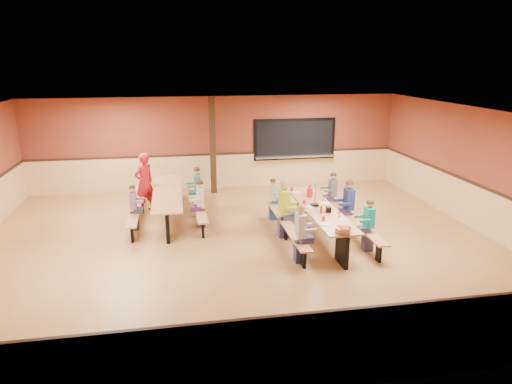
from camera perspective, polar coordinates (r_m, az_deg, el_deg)
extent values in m
plane|color=#976539|center=(10.65, -2.08, -6.56)|extent=(12.00, 12.00, 0.00)
cube|color=brown|center=(15.01, -4.87, 6.15)|extent=(12.00, 0.04, 3.00)
cube|color=brown|center=(5.57, 5.27, -12.03)|extent=(12.00, 0.04, 3.00)
cube|color=brown|center=(12.47, 26.32, 2.39)|extent=(0.04, 10.00, 3.00)
cube|color=white|center=(9.88, -2.26, 9.69)|extent=(12.00, 10.00, 0.04)
cube|color=black|center=(15.43, 4.86, 6.61)|extent=(2.60, 0.06, 1.20)
cube|color=silver|center=(15.45, 4.89, 4.47)|extent=(2.70, 0.28, 0.06)
cube|color=black|center=(14.41, -5.43, 5.70)|extent=(0.18, 0.18, 3.00)
cube|color=#BE7C4B|center=(10.94, 7.97, -2.06)|extent=(0.75, 3.60, 0.04)
cube|color=black|center=(9.70, 10.70, -6.97)|extent=(0.08, 0.60, 0.70)
cube|color=black|center=(12.46, 5.72, -1.47)|extent=(0.08, 0.60, 0.70)
cube|color=#BE7C4B|center=(10.81, 3.74, -3.77)|extent=(0.26, 3.60, 0.04)
cube|color=black|center=(10.89, 3.71, -4.88)|extent=(0.06, 0.18, 0.41)
cube|color=#BE7C4B|center=(11.30, 11.90, -3.18)|extent=(0.26, 3.60, 0.04)
cube|color=black|center=(11.38, 11.83, -4.25)|extent=(0.06, 0.18, 0.41)
cube|color=#BE7C4B|center=(12.36, -11.03, -0.05)|extent=(0.75, 3.60, 0.04)
cube|color=black|center=(11.00, -10.99, -4.14)|extent=(0.08, 0.60, 0.70)
cube|color=black|center=(13.95, -10.90, 0.26)|extent=(0.08, 0.60, 0.70)
cube|color=#BE7C4B|center=(12.48, -14.74, -1.50)|extent=(0.26, 3.60, 0.04)
cube|color=black|center=(12.55, -14.67, -2.48)|extent=(0.06, 0.18, 0.41)
cube|color=#BE7C4B|center=(12.45, -7.16, -1.13)|extent=(0.26, 3.60, 0.04)
cube|color=black|center=(12.52, -7.13, -2.11)|extent=(0.06, 0.18, 0.41)
imported|color=#AB131D|center=(13.02, -13.78, 1.16)|extent=(0.72, 0.70, 1.68)
cylinder|color=#B51827|center=(11.74, 6.74, -0.06)|extent=(0.16, 0.16, 0.22)
cube|color=black|center=(10.62, 9.04, -2.18)|extent=(0.10, 0.14, 0.13)
cylinder|color=yellow|center=(10.61, 8.15, -2.05)|extent=(0.06, 0.06, 0.17)
cylinder|color=#B2140F|center=(10.50, 8.16, -2.24)|extent=(0.06, 0.06, 0.17)
cube|color=black|center=(11.02, 7.34, -1.62)|extent=(0.16, 0.16, 0.06)
cube|color=#BE7C4B|center=(10.94, 7.40, -0.22)|extent=(0.02, 0.09, 0.50)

